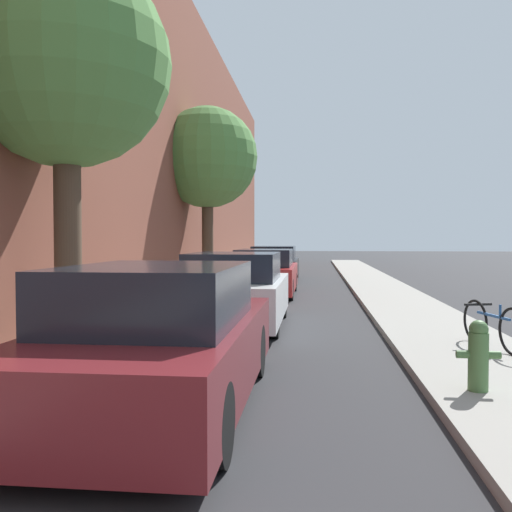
{
  "coord_description": "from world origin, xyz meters",
  "views": [
    {
      "loc": [
        0.7,
        0.67,
        1.74
      ],
      "look_at": [
        -0.4,
        10.82,
        1.41
      ],
      "focal_mm": 38.34,
      "sensor_mm": 36.0,
      "label": 1
    }
  ],
  "objects_px": {
    "parked_car_white": "(235,291)",
    "parked_car_black": "(274,264)",
    "bicycle": "(493,325)",
    "parked_car_maroon": "(160,341)",
    "street_tree_far": "(207,158)",
    "street_tree_near": "(66,65)",
    "fire_hydrant": "(478,354)",
    "parked_car_red": "(265,273)"
  },
  "relations": [
    {
      "from": "parked_car_white",
      "to": "parked_car_black",
      "type": "height_order",
      "value": "parked_car_white"
    },
    {
      "from": "bicycle",
      "to": "parked_car_maroon",
      "type": "bearing_deg",
      "value": -159.0
    },
    {
      "from": "parked_car_maroon",
      "to": "street_tree_far",
      "type": "height_order",
      "value": "street_tree_far"
    },
    {
      "from": "street_tree_near",
      "to": "bicycle",
      "type": "xyz_separation_m",
      "value": [
        6.4,
        0.18,
        -3.93
      ]
    },
    {
      "from": "parked_car_white",
      "to": "street_tree_far",
      "type": "xyz_separation_m",
      "value": [
        -2.2,
        8.29,
        3.85
      ]
    },
    {
      "from": "parked_car_white",
      "to": "fire_hydrant",
      "type": "distance_m",
      "value": 5.72
    },
    {
      "from": "parked_car_black",
      "to": "street_tree_near",
      "type": "distance_m",
      "value": 15.09
    },
    {
      "from": "parked_car_maroon",
      "to": "bicycle",
      "type": "distance_m",
      "value": 5.07
    },
    {
      "from": "parked_car_white",
      "to": "parked_car_black",
      "type": "distance_m",
      "value": 11.93
    },
    {
      "from": "bicycle",
      "to": "parked_car_red",
      "type": "bearing_deg",
      "value": 102.32
    },
    {
      "from": "parked_car_maroon",
      "to": "parked_car_black",
      "type": "distance_m",
      "value": 17.2
    },
    {
      "from": "street_tree_near",
      "to": "bicycle",
      "type": "bearing_deg",
      "value": 1.63
    },
    {
      "from": "parked_car_red",
      "to": "street_tree_far",
      "type": "distance_m",
      "value": 5.07
    },
    {
      "from": "parked_car_black",
      "to": "street_tree_far",
      "type": "distance_m",
      "value": 5.7
    },
    {
      "from": "parked_car_maroon",
      "to": "fire_hydrant",
      "type": "relative_size",
      "value": 5.85
    },
    {
      "from": "fire_hydrant",
      "to": "bicycle",
      "type": "height_order",
      "value": "fire_hydrant"
    },
    {
      "from": "parked_car_white",
      "to": "street_tree_far",
      "type": "relative_size",
      "value": 0.65
    },
    {
      "from": "parked_car_red",
      "to": "fire_hydrant",
      "type": "height_order",
      "value": "parked_car_red"
    },
    {
      "from": "street_tree_far",
      "to": "fire_hydrant",
      "type": "bearing_deg",
      "value": -67.03
    },
    {
      "from": "street_tree_near",
      "to": "fire_hydrant",
      "type": "bearing_deg",
      "value": -21.01
    },
    {
      "from": "parked_car_maroon",
      "to": "fire_hydrant",
      "type": "xyz_separation_m",
      "value": [
        3.28,
        0.6,
        -0.19
      ]
    },
    {
      "from": "parked_car_white",
      "to": "street_tree_near",
      "type": "distance_m",
      "value": 5.03
    },
    {
      "from": "parked_car_white",
      "to": "street_tree_near",
      "type": "bearing_deg",
      "value": -131.4
    },
    {
      "from": "parked_car_maroon",
      "to": "street_tree_far",
      "type": "distance_m",
      "value": 14.27
    },
    {
      "from": "street_tree_far",
      "to": "parked_car_red",
      "type": "bearing_deg",
      "value": -46.44
    },
    {
      "from": "parked_car_white",
      "to": "street_tree_near",
      "type": "height_order",
      "value": "street_tree_near"
    },
    {
      "from": "parked_car_white",
      "to": "bicycle",
      "type": "xyz_separation_m",
      "value": [
        4.16,
        -2.36,
        -0.22
      ]
    },
    {
      "from": "parked_car_black",
      "to": "street_tree_near",
      "type": "bearing_deg",
      "value": -98.37
    },
    {
      "from": "parked_car_maroon",
      "to": "street_tree_far",
      "type": "relative_size",
      "value": 0.71
    },
    {
      "from": "parked_car_red",
      "to": "street_tree_far",
      "type": "bearing_deg",
      "value": 133.56
    },
    {
      "from": "parked_car_maroon",
      "to": "parked_car_black",
      "type": "xyz_separation_m",
      "value": [
        -0.12,
        17.2,
        -0.01
      ]
    },
    {
      "from": "parked_car_white",
      "to": "parked_car_black",
      "type": "bearing_deg",
      "value": 90.56
    },
    {
      "from": "parked_car_red",
      "to": "bicycle",
      "type": "height_order",
      "value": "parked_car_red"
    },
    {
      "from": "parked_car_black",
      "to": "street_tree_far",
      "type": "height_order",
      "value": "street_tree_far"
    },
    {
      "from": "parked_car_red",
      "to": "street_tree_far",
      "type": "xyz_separation_m",
      "value": [
        -2.25,
        2.37,
        3.87
      ]
    },
    {
      "from": "parked_car_red",
      "to": "parked_car_white",
      "type": "bearing_deg",
      "value": -90.49
    },
    {
      "from": "parked_car_red",
      "to": "parked_car_black",
      "type": "bearing_deg",
      "value": 91.6
    },
    {
      "from": "bicycle",
      "to": "parked_car_white",
      "type": "bearing_deg",
      "value": 136.33
    },
    {
      "from": "parked_car_black",
      "to": "parked_car_red",
      "type": "bearing_deg",
      "value": -88.4
    },
    {
      "from": "street_tree_near",
      "to": "bicycle",
      "type": "relative_size",
      "value": 3.7
    },
    {
      "from": "parked_car_white",
      "to": "street_tree_near",
      "type": "relative_size",
      "value": 0.68
    },
    {
      "from": "fire_hydrant",
      "to": "parked_car_red",
      "type": "bearing_deg",
      "value": 107.01
    }
  ]
}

